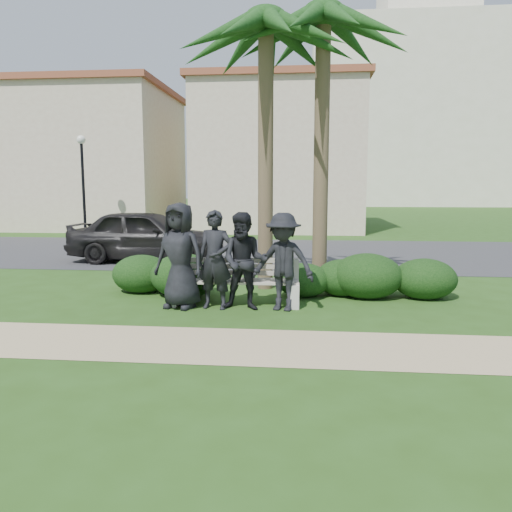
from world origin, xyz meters
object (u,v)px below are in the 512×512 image
object	(u,v)px
man_a	(180,256)
man_d	(283,262)
street_lamp	(82,168)
man_b	(215,260)
palm_left	(266,25)
park_bench	(234,285)
car_a	(147,236)
palm_right	(324,19)
man_c	(244,261)

from	to	relation	value
man_a	man_d	distance (m)	1.86
street_lamp	man_a	bearing A→B (deg)	-58.79
man_b	palm_left	world-z (taller)	palm_left
man_d	man_a	bearing A→B (deg)	-165.85
street_lamp	park_bench	xyz separation A→B (m)	(8.04, -11.44, -2.57)
street_lamp	man_d	bearing A→B (deg)	-52.64
park_bench	man_a	xyz separation A→B (m)	(-0.95, -0.27, 0.58)
man_a	car_a	xyz separation A→B (m)	(-2.35, 5.39, -0.19)
man_a	palm_left	bearing A→B (deg)	69.24
man_d	palm_right	world-z (taller)	palm_right
park_bench	man_c	bearing A→B (deg)	-56.48
man_d	man_c	bearing A→B (deg)	-163.18
street_lamp	man_b	bearing A→B (deg)	-56.57
street_lamp	man_c	distance (m)	14.52
palm_left	man_c	bearing A→B (deg)	-96.37
car_a	man_d	bearing A→B (deg)	-140.11
street_lamp	man_b	size ratio (longest dim) A/B	2.42
man_d	palm_right	distance (m)	5.32
man_b	man_d	world-z (taller)	man_b
park_bench	palm_right	xyz separation A→B (m)	(1.61, 1.99, 5.24)
street_lamp	palm_left	size ratio (longest dim) A/B	0.67
man_d	car_a	bearing A→B (deg)	142.51
palm_right	car_a	bearing A→B (deg)	147.57
man_c	car_a	xyz separation A→B (m)	(-3.53, 5.43, -0.11)
man_a	man_c	world-z (taller)	man_a
park_bench	palm_left	world-z (taller)	palm_left
park_bench	man_d	size ratio (longest dim) A/B	1.39
street_lamp	man_b	world-z (taller)	street_lamp
street_lamp	man_c	world-z (taller)	street_lamp
man_b	palm_right	xyz separation A→B (m)	(1.92, 2.27, 4.73)
man_b	man_d	xyz separation A→B (m)	(1.21, -0.01, -0.02)
palm_left	street_lamp	bearing A→B (deg)	130.85
man_d	palm_left	bearing A→B (deg)	118.25
palm_right	man_b	bearing A→B (deg)	-130.15
palm_right	car_a	distance (m)	7.58
man_c	park_bench	bearing A→B (deg)	128.81
street_lamp	palm_right	xyz separation A→B (m)	(9.65, -9.45, 2.67)
street_lamp	man_d	distance (m)	14.90
park_bench	palm_left	xyz separation A→B (m)	(0.44, 1.62, 5.05)
palm_left	palm_right	bearing A→B (deg)	17.48
man_a	street_lamp	bearing A→B (deg)	136.67
street_lamp	man_d	xyz separation A→B (m)	(8.95, -11.72, -2.08)
man_b	palm_left	xyz separation A→B (m)	(0.75, 1.90, 4.54)
man_b	man_d	distance (m)	1.21
man_a	palm_left	distance (m)	5.05
palm_right	park_bench	bearing A→B (deg)	-128.94
street_lamp	palm_left	bearing A→B (deg)	-49.15
man_b	palm_right	size ratio (longest dim) A/B	0.27
man_c	car_a	world-z (taller)	man_c
park_bench	palm_left	distance (m)	5.32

